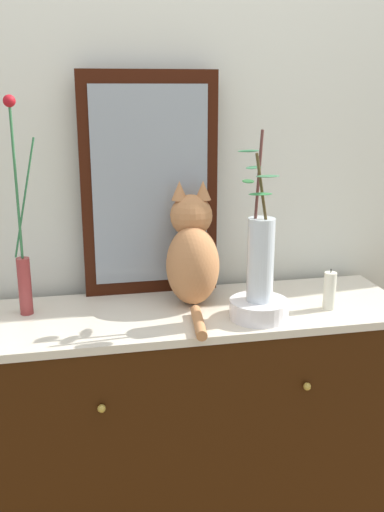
{
  "coord_description": "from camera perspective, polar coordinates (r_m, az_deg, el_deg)",
  "views": [
    {
      "loc": [
        -0.36,
        -1.72,
        1.54
      ],
      "look_at": [
        0.0,
        0.0,
        1.03
      ],
      "focal_mm": 40.96,
      "sensor_mm": 36.0,
      "label": 1
    }
  ],
  "objects": [
    {
      "name": "sideboard",
      "position": [
        2.08,
        0.0,
        -16.22
      ],
      "size": [
        1.41,
        0.46,
        0.85
      ],
      "color": "#321605",
      "rests_on": "ground_plane"
    },
    {
      "name": "bowl_porcelain",
      "position": [
        1.82,
        6.55,
        -5.16
      ],
      "size": [
        0.18,
        0.18,
        0.06
      ],
      "primitive_type": "cylinder",
      "color": "white",
      "rests_on": "sideboard"
    },
    {
      "name": "vase_slim_green",
      "position": [
        1.87,
        -16.22,
        -0.03
      ],
      "size": [
        0.09,
        0.04,
        0.67
      ],
      "color": "maroon",
      "rests_on": "sideboard"
    },
    {
      "name": "wall_back",
      "position": [
        2.06,
        -1.72,
        9.53
      ],
      "size": [
        4.4,
        0.08,
        2.6
      ],
      "primitive_type": "cube",
      "color": "silver",
      "rests_on": "ground_plane"
    },
    {
      "name": "vase_glass_clear",
      "position": [
        1.77,
        6.69,
        0.1
      ],
      "size": [
        0.11,
        0.15,
        0.51
      ],
      "color": "silver",
      "rests_on": "bowl_porcelain"
    },
    {
      "name": "cat_sitting",
      "position": [
        1.9,
        0.04,
        0.25
      ],
      "size": [
        0.2,
        0.44,
        0.4
      ],
      "color": "#B57546",
      "rests_on": "sideboard"
    },
    {
      "name": "mirror_leaning",
      "position": [
        1.96,
        -4.12,
        6.83
      ],
      "size": [
        0.46,
        0.03,
        0.74
      ],
      "color": "black",
      "rests_on": "sideboard"
    },
    {
      "name": "candle_pillar",
      "position": [
        1.92,
        13.29,
        -3.32
      ],
      "size": [
        0.04,
        0.04,
        0.13
      ],
      "color": "silver",
      "rests_on": "sideboard"
    }
  ]
}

